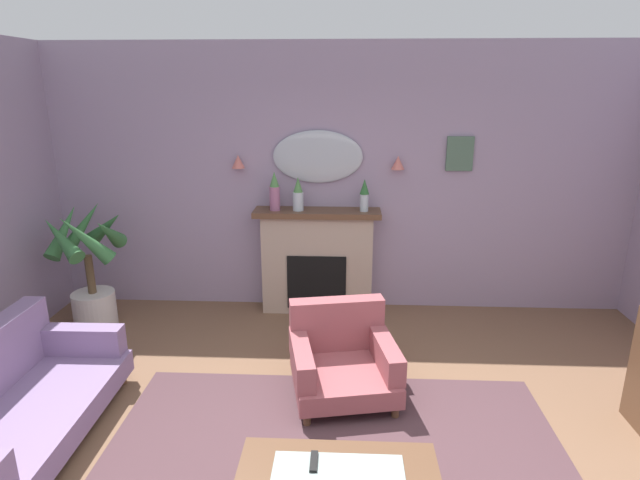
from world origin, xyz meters
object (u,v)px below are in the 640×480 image
Objects in this scene: wall_sconce_left at (238,162)px; wall_sconce_right at (398,163)px; mantel_vase_right at (275,192)px; floral_couch at (10,403)px; tv_remote at (314,462)px; potted_plant_corner_palm at (89,266)px; mantel_vase_centre at (364,194)px; fireplace at (317,262)px; framed_picture at (460,154)px; armchair_beside_couch at (342,357)px; wall_mirror at (318,157)px; mantel_vase_left at (298,195)px.

wall_sconce_right is at bearing 0.00° from wall_sconce_left.
mantel_vase_right is 0.52m from wall_sconce_left.
tv_remote is at bearing -16.61° from floral_couch.
potted_plant_corner_palm is at bearing -157.22° from wall_sconce_left.
fireplace is at bearing 176.76° from mantel_vase_centre.
wall_sconce_right reaches higher than floral_couch.
armchair_beside_couch is at bearing -124.75° from framed_picture.
armchair_beside_couch is 2.83m from potted_plant_corner_palm.
mantel_vase_centre is 1.89m from armchair_beside_couch.
mantel_vase_right is at bearing -174.73° from framed_picture.
wall_mirror is at bearing 161.22° from mantel_vase_centre.
potted_plant_corner_palm reaches higher than fireplace.
wall_mirror is 0.55× the size of floral_couch.
mantel_vase_right is at bearing -176.40° from fireplace.
mantel_vase_left is 0.21× the size of floral_couch.
fireplace is at bearing -6.16° from wall_sconce_left.
tv_remote is 0.09× the size of floral_couch.
wall_sconce_left reaches higher than mantel_vase_centre.
wall_mirror is (-0.00, 0.14, 1.14)m from fireplace.
mantel_vase_right is at bearing -159.30° from wall_mirror.
mantel_vase_centre is 0.64m from wall_mirror.
wall_sconce_left reaches higher than mantel_vase_right.
mantel_vase_left is 0.74m from wall_sconce_left.
wall_mirror reaches higher than mantel_vase_centre.
tv_remote is 2.26m from floral_couch.
framed_picture reaches higher than mantel_vase_centre.
wall_sconce_right is 0.11× the size of potted_plant_corner_palm.
mantel_vase_centre is at bearing -169.80° from framed_picture.
mantel_vase_centre is 2.93m from potted_plant_corner_palm.
mantel_vase_centre is 0.36× the size of wall_mirror.
wall_sconce_left is at bearing 180.00° from wall_sconce_right.
floral_couch is at bearing -130.36° from fireplace.
floral_couch is at bearing -144.31° from framed_picture.
fireplace is at bearing 8.06° from mantel_vase_left.
wall_sconce_right is at bearing 71.54° from armchair_beside_couch.
armchair_beside_couch is (0.49, -1.57, -1.02)m from mantel_vase_left.
potted_plant_corner_palm is at bearing -170.04° from mantel_vase_centre.
wall_sconce_left is (-0.65, 0.12, 0.33)m from mantel_vase_left.
framed_picture is (1.95, 0.18, 0.39)m from mantel_vase_right.
wall_mirror reaches higher than framed_picture.
mantel_vase_left is at bearing -171.94° from fireplace.
wall_mirror is 6.86× the size of wall_sconce_left.
mantel_vase_left is at bearing 180.00° from mantel_vase_centre.
framed_picture is (1.70, 0.18, 0.42)m from mantel_vase_left.
floral_couch is (-1.17, -2.47, -1.34)m from wall_sconce_left.
wall_mirror reaches higher than fireplace.
floral_couch is at bearing -137.01° from mantel_vase_centre.
wall_mirror is at bearing 176.63° from wall_sconce_right.
wall_sconce_right is (1.30, 0.12, 0.30)m from mantel_vase_right.
potted_plant_corner_palm is at bearing 157.47° from armchair_beside_couch.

